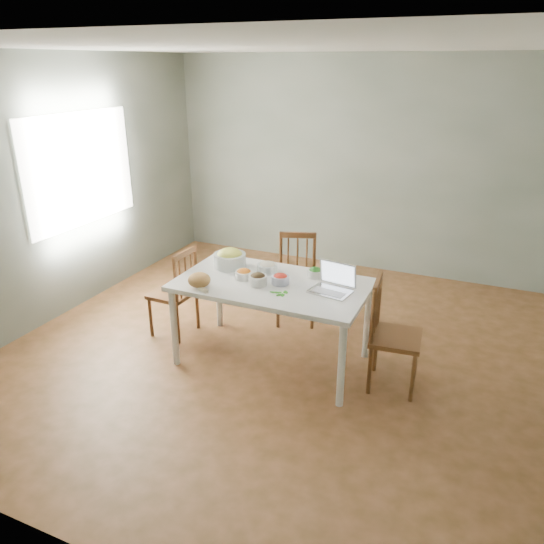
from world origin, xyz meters
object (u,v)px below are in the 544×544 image
at_px(bread_boule, 199,280).
at_px(bowl_squash, 230,258).
at_px(laptop, 331,279).
at_px(chair_far, 296,280).
at_px(chair_right, 396,335).
at_px(dining_table, 272,322).
at_px(chair_left, 173,291).

bearing_deg(bread_boule, bowl_squash, 88.32).
height_order(bowl_squash, laptop, laptop).
distance_m(chair_far, bowl_squash, 0.87).
relative_size(chair_right, bowl_squash, 3.21).
height_order(dining_table, laptop, laptop).
distance_m(chair_right, bread_boule, 1.72).
bearing_deg(chair_far, chair_left, -163.01).
xyz_separation_m(chair_right, bread_boule, (-1.64, -0.38, 0.37)).
xyz_separation_m(dining_table, chair_far, (-0.09, 0.84, 0.07)).
xyz_separation_m(chair_left, chair_right, (2.23, -0.05, 0.03)).
xyz_separation_m(chair_right, laptop, (-0.57, -0.04, 0.42)).
bearing_deg(chair_left, dining_table, 86.85).
distance_m(chair_left, laptop, 1.72).
bearing_deg(bowl_squash, bread_boule, -91.68).
xyz_separation_m(bread_boule, bowl_squash, (0.02, 0.53, 0.02)).
distance_m(dining_table, bread_boule, 0.78).
height_order(chair_left, bread_boule, chair_left).
height_order(dining_table, chair_far, chair_far).
relative_size(dining_table, chair_far, 1.79).
xyz_separation_m(chair_far, chair_left, (-1.04, -0.74, -0.01)).
distance_m(bowl_squash, laptop, 1.07).
xyz_separation_m(dining_table, chair_right, (1.11, 0.05, 0.09)).
height_order(bread_boule, bowl_squash, bowl_squash).
bearing_deg(chair_far, bowl_squash, -142.12).
relative_size(dining_table, bowl_squash, 5.56).
bearing_deg(chair_left, chair_far, 127.27).
xyz_separation_m(chair_left, bread_boule, (0.59, -0.43, 0.39)).
distance_m(chair_far, bread_boule, 1.31).
distance_m(chair_right, bowl_squash, 1.68).
xyz_separation_m(chair_right, bowl_squash, (-1.62, 0.15, 0.39)).
bearing_deg(bread_boule, chair_far, 69.33).
bearing_deg(chair_right, chair_far, 51.02).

